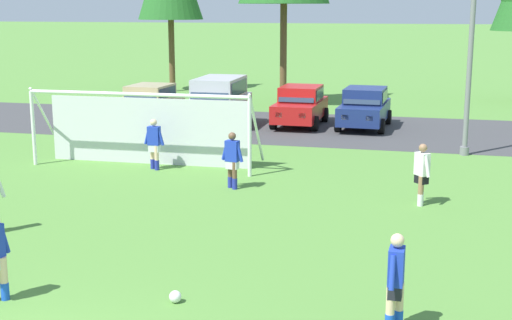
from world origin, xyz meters
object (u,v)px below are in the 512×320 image
Objects in this scene: soccer_ball at (175,297)px; player_trailing_back at (154,144)px; parked_car_slot_center_left at (300,106)px; soccer_goal at (147,126)px; parked_car_slot_center at (365,108)px; player_striker_near at (422,174)px; parked_car_slot_far_left at (150,104)px; player_winger_right at (396,283)px; player_defender_far at (232,160)px; street_lamp at (476,52)px; parked_car_slot_left at (219,102)px.

player_trailing_back is at bearing 113.96° from soccer_ball.
soccer_goal is at bearing -110.25° from parked_car_slot_center_left.
soccer_goal is 9.80m from parked_car_slot_center_left.
soccer_goal is at bearing -123.92° from parked_car_slot_center.
soccer_goal reaches higher than player_striker_near.
parked_car_slot_far_left is (-8.08, 18.43, 0.77)m from soccer_ball.
player_trailing_back is 11.30m from parked_car_slot_center.
player_winger_right is 0.39× the size of parked_car_slot_center_left.
player_striker_near is at bearing -77.33° from parked_car_slot_center.
player_defender_far is 12.41m from parked_car_slot_far_left.
player_striker_near is at bearing 88.38° from player_winger_right.
street_lamp reaches higher than player_trailing_back.
player_striker_near is at bearing -41.74° from parked_car_slot_far_left.
player_defender_far is (-5.30, 0.45, 0.00)m from player_striker_near.
parked_car_slot_center_left is (2.92, 9.72, 0.05)m from player_trailing_back.
parked_car_slot_far_left is at bearing 173.25° from parked_car_slot_left.
soccer_ball is 18.67m from parked_car_slot_left.
parked_car_slot_center is at bearing 0.36° from parked_car_slot_center_left.
parked_car_slot_far_left reaches higher than player_trailing_back.
parked_car_slot_left is (-4.73, 18.04, 1.00)m from soccer_ball.
player_defender_far is 11.79m from parked_car_slot_center.
player_winger_right is 19.90m from parked_car_slot_center.
parked_car_slot_center_left is (-5.26, 19.73, 0.05)m from player_winger_right.
parked_car_slot_left reaches higher than player_defender_far.
soccer_ball is at bearing -66.32° from parked_car_slot_far_left.
soccer_goal is 4.54× the size of player_winger_right.
soccer_ball is 19.62m from parked_car_slot_center.
parked_car_slot_left reaches higher than parked_car_slot_center.
player_trailing_back is at bearing -49.16° from soccer_goal.
player_striker_near is 13.12m from parked_car_slot_center_left.
player_trailing_back is 9.39m from parked_car_slot_far_left.
player_trailing_back is at bearing 165.34° from player_striker_near.
soccer_goal reaches higher than soccer_ball.
player_defender_far is 9.69m from player_winger_right.
player_winger_right is 22.10m from parked_car_slot_far_left.
player_winger_right is at bearing -75.06° from parked_car_slot_center_left.
parked_car_slot_center_left is at bearing 69.75° from soccer_goal.
parked_car_slot_center reaches higher than soccer_ball.
soccer_goal is 7.68m from parked_car_slot_left.
player_striker_near reaches higher than soccer_ball.
player_defender_far is at bearing -29.42° from player_trailing_back.
soccer_goal is 1.07× the size of street_lamp.
soccer_goal is 4.54× the size of player_trailing_back.
player_striker_near and player_trailing_back have the same top height.
player_defender_far is 0.38× the size of parked_car_slot_center.
parked_car_slot_far_left is (-11.90, 18.62, 0.05)m from player_winger_right.
soccer_goal is at bearing -68.07° from parked_car_slot_far_left.
parked_car_slot_far_left reaches higher than player_striker_near.
parked_car_slot_left reaches higher than parked_car_slot_far_left.
player_winger_right is at bearing -50.64° from soccer_goal.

